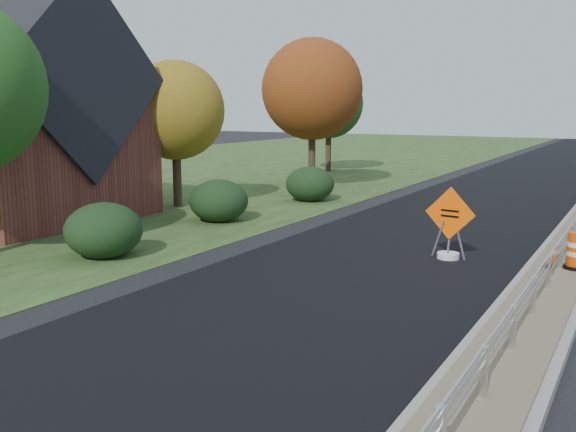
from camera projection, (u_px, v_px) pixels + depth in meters
The scene contains 11 objects.
ground at pixel (569, 259), 17.21m from camera, with size 140.00×140.00×0.00m, color black.
grass_verge_near at pixel (145, 176), 37.46m from camera, with size 30.00×120.00×0.03m, color #2B411B.
milled_overlay at pixel (487, 200), 27.92m from camera, with size 7.20×120.00×0.01m, color black.
hedge_south at pixel (104, 230), 17.30m from camera, with size 2.09×2.09×1.52m, color black.
hedge_mid at pixel (219, 201), 22.68m from camera, with size 2.09×2.09×1.52m, color black.
hedge_north at pixel (310, 184), 27.58m from camera, with size 2.09×2.09×1.52m, color black.
tree_near_yellow at pixel (175, 111), 25.57m from camera, with size 3.96×3.96×5.88m.
tree_near_red at pixel (312, 89), 31.28m from camera, with size 4.95×4.95×7.35m.
tree_near_back at pixel (329, 104), 39.71m from camera, with size 4.29×4.29×6.37m.
brick_house at pixel (1, 120), 23.29m from camera, with size 9.40×7.07×8.54m.
caution_sign at pixel (449, 241), 17.18m from camera, with size 1.40×0.59×1.95m.
Camera 1 is at (1.72, -18.30, 4.06)m, focal length 40.00 mm.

